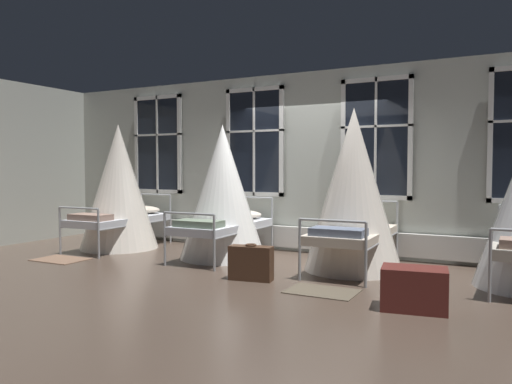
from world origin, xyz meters
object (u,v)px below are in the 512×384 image
at_px(cot_third, 353,192).
at_px(cot_first, 119,188).
at_px(travel_trunk, 414,289).
at_px(cot_second, 223,194).
at_px(suitcase_dark, 251,263).

bearing_deg(cot_third, cot_first, 90.02).
bearing_deg(cot_first, travel_trunk, -107.30).
bearing_deg(travel_trunk, cot_third, 124.48).
xyz_separation_m(cot_second, travel_trunk, (3.24, -1.61, -0.81)).
xyz_separation_m(cot_first, cot_third, (4.27, 0.07, 0.03)).
relative_size(cot_first, cot_third, 0.97).
distance_m(cot_first, suitcase_dark, 3.60).
bearing_deg(cot_second, travel_trunk, -116.98).
bearing_deg(cot_third, travel_trunk, -146.45).
bearing_deg(cot_first, suitcase_dark, -110.42).
height_order(cot_first, suitcase_dark, cot_first).
distance_m(cot_second, suitcase_dark, 1.84).
distance_m(cot_first, cot_second, 2.15).
bearing_deg(cot_second, cot_third, -89.69).
bearing_deg(suitcase_dark, cot_third, 42.82).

